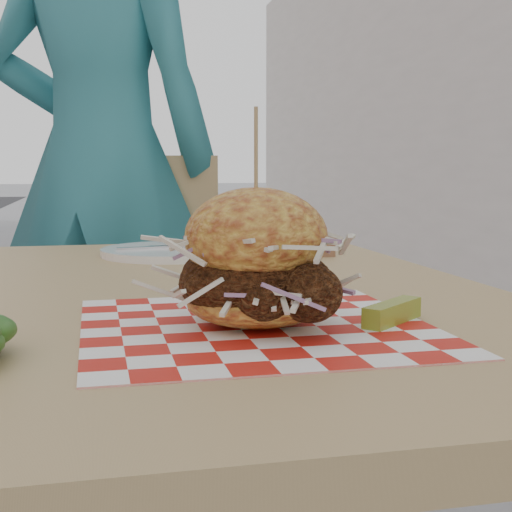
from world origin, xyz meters
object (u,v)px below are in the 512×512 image
object	(u,v)px
diner	(100,160)
patio_table	(202,342)
patio_chair	(153,299)
sandwich	(256,266)

from	to	relation	value
diner	patio_table	bearing A→B (deg)	119.13
patio_chair	sandwich	bearing A→B (deg)	-83.09
patio_table	sandwich	distance (m)	0.30
diner	patio_chair	bearing A→B (deg)	155.49
patio_table	sandwich	size ratio (longest dim) A/B	5.31
patio_table	patio_chair	distance (m)	1.00
diner	patio_table	world-z (taller)	diner
diner	patio_chair	distance (m)	0.43
patio_table	patio_chair	bearing A→B (deg)	89.35
patio_table	patio_chair	xyz separation A→B (m)	(0.01, 0.99, -0.12)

